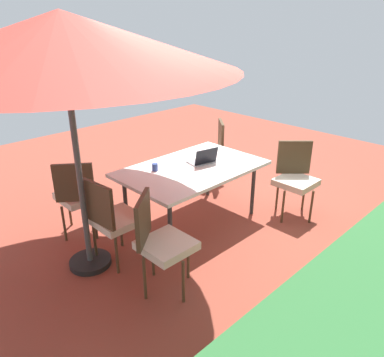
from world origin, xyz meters
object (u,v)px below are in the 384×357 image
dining_table (192,171)px  cup (155,167)px  chair_northeast (160,239)px  chair_east (112,217)px  chair_southwest (211,148)px  chair_southeast (78,193)px  patio_umbrella (62,42)px  laptop (203,160)px  chair_northwest (295,176)px

dining_table → cup: cup is taller
chair_northeast → cup: (-0.73, -0.94, 0.25)m
chair_east → chair_southwest: same height
dining_table → chair_northeast: 1.34m
chair_northeast → chair_southeast: size_ratio=1.00×
patio_umbrella → chair_northeast: (-0.30, 0.82, -1.71)m
dining_table → chair_northeast: (1.12, 0.71, -0.16)m
chair_southwest → chair_southeast: 2.31m
chair_northeast → patio_umbrella: bearing=71.4°
chair_east → laptop: (-1.38, -0.02, 0.26)m
patio_umbrella → cup: 1.79m
chair_east → chair_northeast: (-0.08, 0.68, 0.00)m
chair_northwest → laptop: (0.92, -0.77, 0.26)m
chair_southeast → chair_northeast: bearing=129.7°
chair_northeast → chair_southwest: same height
dining_table → patio_umbrella: size_ratio=0.57×
dining_table → chair_southwest: (-1.15, -0.74, -0.16)m
dining_table → chair_northwest: size_ratio=1.79×
chair_east → chair_southwest: bearing=-77.4°
patio_umbrella → cup: (-1.03, -0.12, -1.46)m
dining_table → chair_southwest: chair_southwest is taller
chair_northeast → chair_southwest: (-2.27, -1.45, 0.00)m
chair_northwest → cup: chair_northwest is taller
chair_southwest → cup: (1.54, 0.51, 0.25)m
chair_northwest → laptop: chair_northwest is taller
chair_northwest → cup: bearing=-169.2°
chair_northeast → chair_southeast: same height
patio_umbrella → chair_southwest: 3.15m
dining_table → chair_southeast: size_ratio=1.79×
dining_table → patio_umbrella: 2.11m
chair_southwest → chair_southeast: bearing=-47.6°
dining_table → patio_umbrella: bearing=-4.5°
dining_table → chair_southeast: (1.17, -0.71, -0.16)m
dining_table → chair_southwest: size_ratio=1.79×
chair_northeast → chair_northwest: same height
patio_umbrella → laptop: (-1.61, 0.12, -1.45)m
chair_northwest → dining_table: bearing=-170.5°
dining_table → chair_northwest: (-1.11, 0.78, -0.16)m
chair_northeast → laptop: (-1.31, -0.70, 0.26)m
chair_southwest → chair_northeast: bearing=-15.6°
cup → laptop: bearing=157.5°
patio_umbrella → chair_northwest: bearing=160.5°
chair_southwest → laptop: size_ratio=2.71×
chair_northeast → chair_southeast: (0.05, -1.43, 0.00)m
chair_southeast → chair_northwest: bearing=-175.6°
dining_table → chair_northwest: 1.37m
patio_umbrella → chair_northwest: patio_umbrella is taller
dining_table → laptop: size_ratio=4.85×
chair_southwest → laptop: bearing=-10.3°
chair_northeast → cup: size_ratio=11.01×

